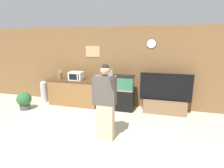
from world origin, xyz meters
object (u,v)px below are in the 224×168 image
counter_island (74,92)px  aquarium_on_stand (119,93)px  person_standing (105,101)px  potted_plant (24,100)px  microwave (76,76)px  tv_on_stand (165,102)px  knife_block (60,76)px  trash_bin (44,91)px

counter_island → aquarium_on_stand: (1.59, -0.05, 0.11)m
person_standing → potted_plant: 3.24m
aquarium_on_stand → potted_plant: 3.04m
counter_island → microwave: (0.13, -0.03, 0.58)m
counter_island → aquarium_on_stand: aquarium_on_stand is taller
microwave → tv_on_stand: 2.94m
aquarium_on_stand → tv_on_stand: tv_on_stand is taller
person_standing → counter_island: bearing=132.7°
counter_island → microwave: microwave is taller
knife_block → person_standing: bearing=-39.8°
tv_on_stand → trash_bin: size_ratio=1.98×
aquarium_on_stand → tv_on_stand: bearing=3.0°
counter_island → aquarium_on_stand: 1.59m
knife_block → trash_bin: bearing=179.0°
microwave → trash_bin: microwave is taller
potted_plant → trash_bin: size_ratio=0.75×
microwave → tv_on_stand: tv_on_stand is taller
aquarium_on_stand → knife_block: bearing=178.8°
tv_on_stand → potted_plant: 4.42m
microwave → knife_block: knife_block is taller
person_standing → potted_plant: size_ratio=2.98×
person_standing → trash_bin: bearing=147.4°
knife_block → person_standing: size_ratio=0.18×
microwave → knife_block: (-0.63, 0.03, -0.03)m
microwave → potted_plant: bearing=-151.5°
potted_plant → trash_bin: bearing=80.2°
aquarium_on_stand → potted_plant: aquarium_on_stand is taller
knife_block → tv_on_stand: size_ratio=0.21×
counter_island → aquarium_on_stand: bearing=-1.6°
counter_island → potted_plant: counter_island is taller
tv_on_stand → microwave: bearing=-178.9°
knife_block → counter_island: bearing=0.1°
aquarium_on_stand → trash_bin: size_ratio=1.45×
tv_on_stand → person_standing: size_ratio=0.89×
microwave → person_standing: (1.56, -1.80, -0.14)m
microwave → knife_block: bearing=177.7°
counter_island → knife_block: size_ratio=5.54×
aquarium_on_stand → microwave: bearing=179.3°
counter_island → potted_plant: (-1.34, -0.82, -0.14)m
trash_bin → counter_island: bearing=-0.5°
potted_plant → trash_bin: (0.14, 0.83, 0.09)m
counter_island → person_standing: bearing=-47.3°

